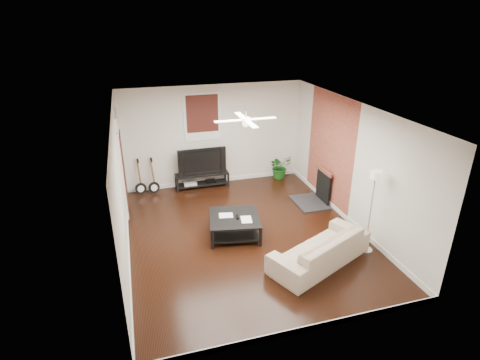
% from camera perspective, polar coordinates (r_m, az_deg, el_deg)
% --- Properties ---
extents(room, '(5.01, 6.01, 2.81)m').
position_cam_1_polar(room, '(8.01, 0.80, 0.55)').
color(room, black).
rests_on(room, ground).
extents(brick_accent, '(0.02, 2.20, 2.80)m').
position_cam_1_polar(brick_accent, '(9.81, 13.11, 4.30)').
color(brick_accent, '#A44235').
rests_on(brick_accent, floor).
extents(fireplace, '(0.80, 1.10, 0.92)m').
position_cam_1_polar(fireplace, '(10.02, 11.19, -0.91)').
color(fireplace, black).
rests_on(fireplace, floor).
extents(window_back, '(1.00, 0.06, 1.30)m').
position_cam_1_polar(window_back, '(10.51, -5.58, 9.21)').
color(window_back, '#3D1110').
rests_on(window_back, wall_back).
extents(door_left, '(0.08, 1.00, 2.50)m').
position_cam_1_polar(door_left, '(9.53, -16.98, 2.35)').
color(door_left, white).
rests_on(door_left, wall_left).
extents(tv_stand, '(1.48, 0.39, 0.41)m').
position_cam_1_polar(tv_stand, '(10.88, -5.60, -0.01)').
color(tv_stand, black).
rests_on(tv_stand, floor).
extents(tv, '(1.32, 0.17, 0.76)m').
position_cam_1_polar(tv, '(10.68, -5.75, 2.92)').
color(tv, black).
rests_on(tv, tv_stand).
extents(coffee_table, '(1.25, 1.25, 0.45)m').
position_cam_1_polar(coffee_table, '(8.53, -0.83, -6.76)').
color(coffee_table, black).
rests_on(coffee_table, floor).
extents(sofa, '(2.34, 1.68, 0.64)m').
position_cam_1_polar(sofa, '(7.77, 11.70, -9.82)').
color(sofa, '#BFA78F').
rests_on(sofa, floor).
extents(floor_lamp, '(0.39, 0.39, 1.78)m').
position_cam_1_polar(floor_lamp, '(8.09, 18.70, -4.53)').
color(floor_lamp, silver).
rests_on(floor_lamp, floor).
extents(potted_plant, '(0.72, 0.65, 0.71)m').
position_cam_1_polar(potted_plant, '(11.43, 5.92, 1.97)').
color(potted_plant, '#195719').
rests_on(potted_plant, floor).
extents(guitar_left, '(0.34, 0.26, 0.99)m').
position_cam_1_polar(guitar_left, '(10.59, -14.60, 0.33)').
color(guitar_left, black).
rests_on(guitar_left, floor).
extents(guitar_right, '(0.35, 0.29, 0.99)m').
position_cam_1_polar(guitar_right, '(10.58, -12.70, 0.48)').
color(guitar_right, black).
rests_on(guitar_right, floor).
extents(ceiling_fan, '(1.24, 1.24, 0.32)m').
position_cam_1_polar(ceiling_fan, '(7.62, 0.85, 8.89)').
color(ceiling_fan, white).
rests_on(ceiling_fan, ceiling).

